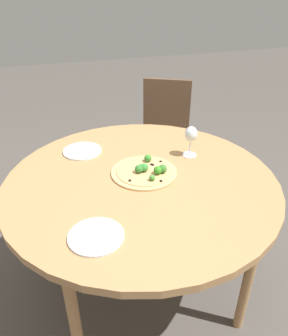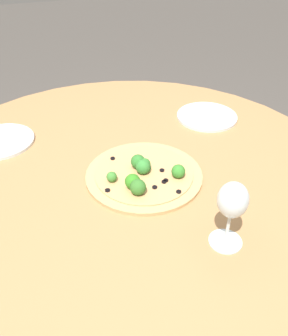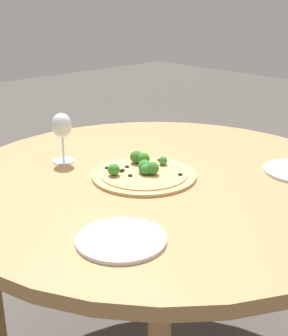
% 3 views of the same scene
% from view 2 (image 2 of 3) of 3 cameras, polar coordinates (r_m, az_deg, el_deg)
% --- Properties ---
extents(ground_plane, '(12.00, 12.00, 0.00)m').
position_cam_2_polar(ground_plane, '(1.68, -1.86, -22.39)').
color(ground_plane, '#4C4742').
extents(dining_table, '(1.36, 1.36, 0.77)m').
position_cam_2_polar(dining_table, '(1.13, -2.56, -3.07)').
color(dining_table, '#A87A4C').
rests_on(dining_table, ground_plane).
extents(pizza, '(0.34, 0.34, 0.06)m').
position_cam_2_polar(pizza, '(1.07, -0.05, -0.94)').
color(pizza, tan).
rests_on(pizza, dining_table).
extents(wine_glass, '(0.08, 0.08, 0.17)m').
position_cam_2_polar(wine_glass, '(0.83, 13.33, -5.17)').
color(wine_glass, silver).
rests_on(wine_glass, dining_table).
extents(plate_near, '(0.22, 0.22, 0.01)m').
position_cam_2_polar(plate_near, '(1.40, 9.56, 7.76)').
color(plate_near, silver).
rests_on(plate_near, dining_table).
extents(plate_far, '(0.22, 0.22, 0.01)m').
position_cam_2_polar(plate_far, '(1.32, -21.06, 3.84)').
color(plate_far, silver).
rests_on(plate_far, dining_table).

